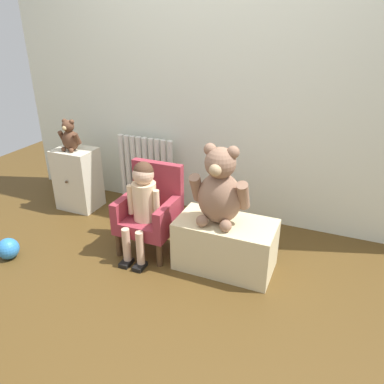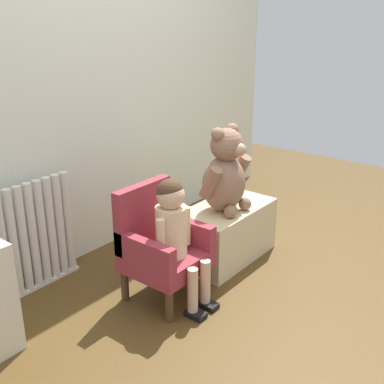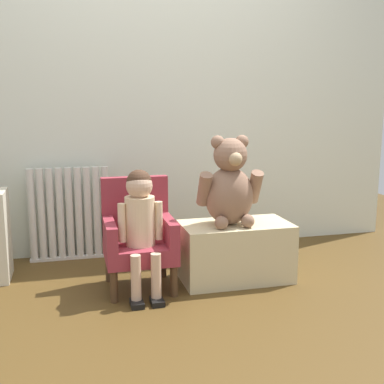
{
  "view_description": "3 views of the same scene",
  "coord_description": "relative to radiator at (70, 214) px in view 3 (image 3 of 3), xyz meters",
  "views": [
    {
      "loc": [
        1.01,
        -1.59,
        1.6
      ],
      "look_at": [
        0.12,
        0.52,
        0.53
      ],
      "focal_mm": 35.0,
      "sensor_mm": 36.0,
      "label": 1
    },
    {
      "loc": [
        -1.99,
        -1.07,
        1.52
      ],
      "look_at": [
        0.02,
        0.52,
        0.56
      ],
      "focal_mm": 45.0,
      "sensor_mm": 36.0,
      "label": 2
    },
    {
      "loc": [
        -0.6,
        -2.18,
        1.08
      ],
      "look_at": [
        0.11,
        0.58,
        0.55
      ],
      "focal_mm": 45.0,
      "sensor_mm": 36.0,
      "label": 3
    }
  ],
  "objects": [
    {
      "name": "child_figure",
      "position": [
        0.39,
        -0.73,
        0.14
      ],
      "size": [
        0.25,
        0.35,
        0.71
      ],
      "color": "beige",
      "rests_on": "ground_plane"
    },
    {
      "name": "back_wall",
      "position": [
        0.62,
        0.12,
        0.88
      ],
      "size": [
        3.8,
        0.05,
        2.4
      ],
      "primitive_type": "cube",
      "color": "silver",
      "rests_on": "ground_plane"
    },
    {
      "name": "ground_plane",
      "position": [
        0.62,
        -1.17,
        -0.32
      ],
      "size": [
        6.0,
        6.0,
        0.0
      ],
      "primitive_type": "plane",
      "color": "#513918"
    },
    {
      "name": "radiator",
      "position": [
        0.0,
        0.0,
        0.0
      ],
      "size": [
        0.56,
        0.05,
        0.65
      ],
      "color": "silver",
      "rests_on": "ground_plane"
    },
    {
      "name": "large_teddy_bear",
      "position": [
        0.93,
        -0.67,
        0.27
      ],
      "size": [
        0.39,
        0.28,
        0.54
      ],
      "color": "#906A53",
      "rests_on": "low_bench"
    },
    {
      "name": "child_armchair",
      "position": [
        0.39,
        -0.62,
        -0.01
      ],
      "size": [
        0.4,
        0.39,
        0.64
      ],
      "color": "maroon",
      "rests_on": "ground_plane"
    },
    {
      "name": "low_bench",
      "position": [
        0.98,
        -0.66,
        -0.14
      ],
      "size": [
        0.67,
        0.37,
        0.36
      ],
      "primitive_type": "cube",
      "color": "beige",
      "rests_on": "ground_plane"
    }
  ]
}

